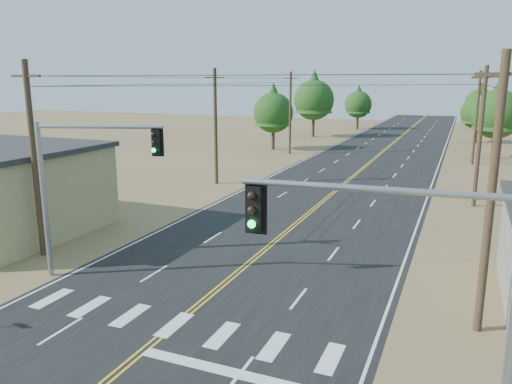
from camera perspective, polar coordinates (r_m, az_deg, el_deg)
The scene contains 15 objects.
road at distance 38.92m, azimuth 7.99°, elevation -0.80°, with size 15.00×200.00×0.02m, color black.
utility_pole_left_near at distance 27.60m, azimuth -24.02°, elevation 3.48°, with size 1.80×0.30×10.00m.
utility_pole_left_mid at distance 43.68m, azimuth -4.64°, elevation 7.55°, with size 1.80×0.30×10.00m.
utility_pole_left_far at distance 62.09m, azimuth 3.93°, elevation 9.08°, with size 1.80×0.30×10.00m.
utility_pole_right_near at distance 19.10m, azimuth 25.30°, elevation -0.31°, with size 1.80×0.30×10.00m.
utility_pole_right_mid at distance 38.87m, azimuth 24.23°, elevation 5.84°, with size 1.80×0.30×10.00m.
utility_pole_right_far at distance 58.80m, azimuth 23.88°, elevation 7.84°, with size 1.80×0.30×10.00m.
signal_mast_left at distance 23.77m, azimuth -19.80°, elevation 1.87°, with size 5.50×2.00×7.20m.
signal_mast_right at distance 11.36m, azimuth 19.06°, elevation -10.25°, with size 5.96×0.87×6.96m.
tree_left_near at distance 66.04m, azimuth 1.99°, elevation 9.51°, with size 5.23×5.23×8.72m.
tree_left_mid at distance 81.37m, azimuth 6.64°, elevation 10.88°, with size 6.40×6.40×10.66m.
tree_left_far at distance 95.42m, azimuth 11.61°, elevation 10.07°, with size 4.95×4.95×8.24m.
tree_right_near at distance 64.13m, azimuth 25.86°, elevation 8.53°, with size 5.63×5.63×9.39m.
tree_right_mid at distance 79.78m, azimuth 24.04°, elevation 8.63°, with size 4.75×4.75×7.92m.
tree_right_far at distance 102.71m, azimuth 24.22°, elevation 9.55°, with size 5.21×5.21×8.68m.
Camera 1 is at (9.45, -6.66, 9.02)m, focal length 35.00 mm.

